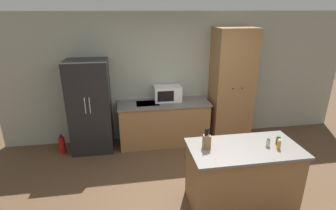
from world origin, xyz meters
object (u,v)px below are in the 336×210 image
Objects in this scene: knife_block at (207,141)px; spice_bottle_tall_dark at (278,140)px; refrigerator at (90,107)px; microwave at (167,93)px; spice_bottle_short_red at (279,144)px; spice_bottle_amber_oil at (268,142)px; pantry_cabinet at (231,86)px; fire_extinguisher at (62,145)px.

knife_block reaches higher than spice_bottle_tall_dark.
refrigerator is 1.52m from microwave.
knife_block is 1.00m from spice_bottle_tall_dark.
spice_bottle_amber_oil is (-0.10, 0.09, -0.01)m from spice_bottle_short_red.
microwave is 2.02m from knife_block.
microwave is 4.58× the size of spice_bottle_amber_oil.
pantry_cabinet is at bearing 86.96° from spice_bottle_tall_dark.
microwave is at bearing 120.05° from spice_bottle_tall_dark.
spice_bottle_tall_dark is 0.13m from spice_bottle_short_red.
spice_bottle_short_red is at bearing -117.12° from spice_bottle_tall_dark.
spice_bottle_tall_dark is at bearing 62.88° from spice_bottle_short_red.
spice_bottle_short_red reaches higher than spice_bottle_amber_oil.
pantry_cabinet is 3.53m from fire_extinguisher.
spice_bottle_short_red is 3.86m from fire_extinguisher.
spice_bottle_tall_dark is at bearing -93.04° from pantry_cabinet.
refrigerator is 3.31× the size of microwave.
refrigerator is 4.67× the size of fire_extinguisher.
spice_bottle_tall_dark is 0.32× the size of fire_extinguisher.
spice_bottle_short_red is 1.15× the size of spice_bottle_amber_oil.
spice_bottle_short_red is 0.36× the size of fire_extinguisher.
knife_block is (0.20, -2.01, -0.04)m from microwave.
spice_bottle_short_red is at bearing -94.49° from pantry_cabinet.
spice_bottle_amber_oil is 0.31× the size of fire_extinguisher.
knife_block is 0.77× the size of fire_extinguisher.
microwave is 2.33m from spice_bottle_amber_oil.
pantry_cabinet is 4.30× the size of microwave.
spice_bottle_short_red is at bearing -37.95° from refrigerator.
spice_bottle_short_red is (0.94, -0.17, -0.04)m from knife_block.
microwave is (-1.30, 0.10, -0.12)m from pantry_cabinet.
spice_bottle_tall_dark is 1.03× the size of spice_bottle_amber_oil.
refrigerator reaches higher than spice_bottle_amber_oil.
microwave is 1.82× the size of knife_block.
fire_extinguisher is (-3.39, -0.11, -0.99)m from pantry_cabinet.
fire_extinguisher is (-2.29, 1.79, -0.83)m from knife_block.
fire_extinguisher is at bearing -178.13° from pantry_cabinet.
spice_bottle_short_red is (-0.16, -2.07, -0.19)m from pantry_cabinet.
fire_extinguisher is (-2.09, -0.21, -0.87)m from microwave.
spice_bottle_tall_dark is 0.89× the size of spice_bottle_short_red.
microwave is 3.97× the size of spice_bottle_short_red.
microwave is at bearing 4.48° from refrigerator.
spice_bottle_tall_dark is (1.19, -2.06, -0.08)m from microwave.
refrigerator reaches higher than spice_bottle_short_red.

